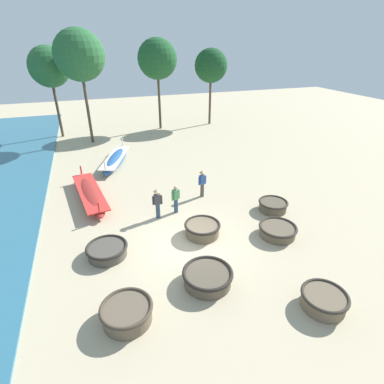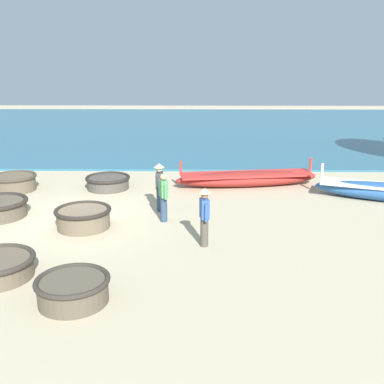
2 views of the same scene
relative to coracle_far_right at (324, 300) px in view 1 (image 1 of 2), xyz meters
name	(u,v)px [view 1 (image 1 of 2)]	position (x,y,z in m)	size (l,w,h in m)	color
ground_plane	(190,244)	(-3.25, 4.94, -0.32)	(80.00, 80.00, 0.00)	#BCAD8C
coracle_far_right	(324,300)	(0.00, 0.00, 0.00)	(1.62, 1.62, 0.59)	brown
coracle_center	(202,229)	(-2.45, 5.45, 0.02)	(1.73, 1.73, 0.62)	brown
coracle_far_left	(278,230)	(0.93, 4.23, -0.04)	(1.81, 1.81, 0.52)	brown
coracle_front_left	(273,205)	(2.02, 6.34, -0.02)	(1.59, 1.59, 0.56)	brown
coracle_upturned	(208,277)	(-3.40, 2.38, 0.00)	(1.95, 1.95, 0.59)	brown
coracle_nearest	(107,250)	(-6.88, 5.33, -0.04)	(1.79, 1.79, 0.52)	#4C473F
coracle_tilted	(127,312)	(-6.55, 1.67, 0.03)	(1.76, 1.76, 0.64)	brown
long_boat_ochre_hull	(116,160)	(-5.34, 16.08, 0.03)	(2.95, 5.58, 1.22)	#285693
long_boat_red_hull	(90,194)	(-7.36, 10.94, 0.00)	(1.98, 5.98, 1.12)	maroon
fisherman_crouching	(176,199)	(-3.04, 7.88, 0.51)	(0.50, 0.33, 1.57)	#2D425B
fisherman_standing_right	(202,182)	(-1.05, 9.15, 0.64)	(0.52, 0.36, 1.67)	#4C473D
fisherman_with_hat	(157,201)	(-4.08, 7.66, 0.64)	(0.53, 0.36, 1.67)	#2D425B
tree_left_mid	(79,55)	(-6.72, 22.30, 6.90)	(4.07, 4.07, 9.28)	#4C3D2D
tree_right_mid	(211,66)	(5.85, 25.00, 5.62)	(3.36, 3.36, 7.65)	#4C3D2D
tree_center	(157,59)	(0.26, 24.89, 6.36)	(3.77, 3.77, 8.59)	#4C3D2D
tree_rightmost	(49,67)	(-9.36, 25.11, 5.90)	(3.52, 3.52, 8.01)	#4C3D2D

